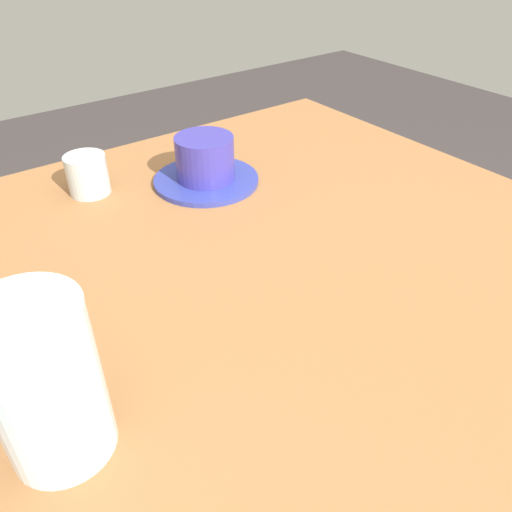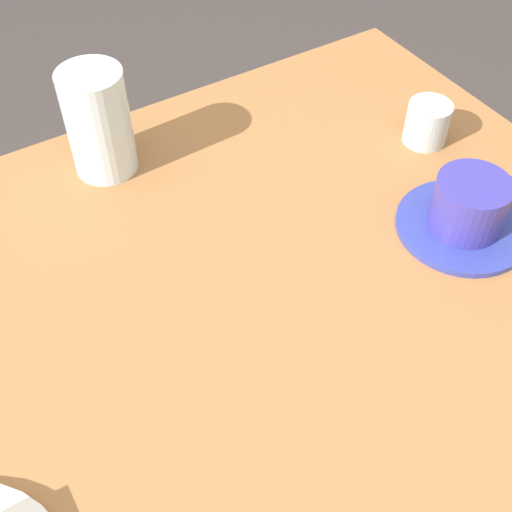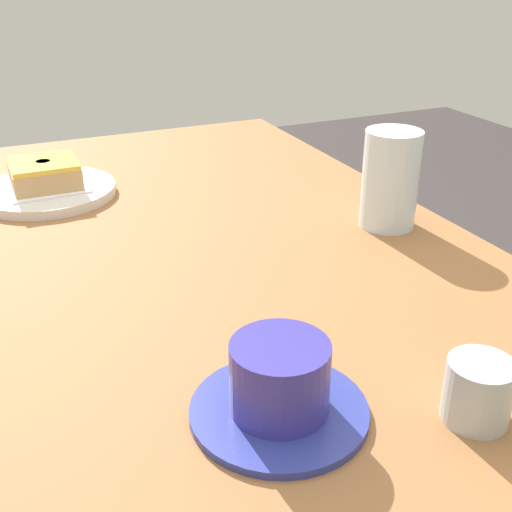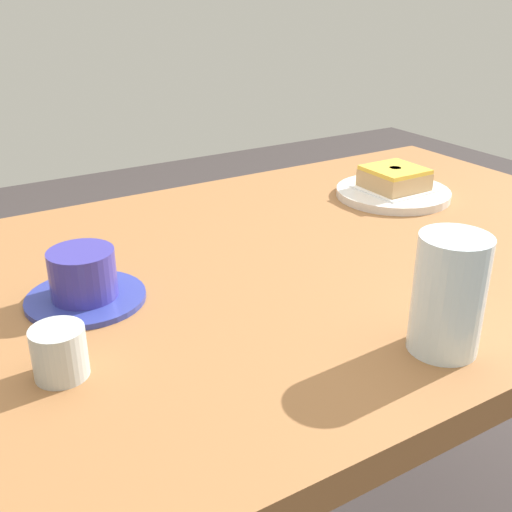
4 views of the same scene
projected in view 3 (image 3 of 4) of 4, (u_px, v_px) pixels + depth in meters
The scene contains 7 objects.
table at pixel (175, 301), 0.90m from camera, with size 1.14×0.78×0.73m.
plate_glazed_square at pixel (47, 191), 1.03m from camera, with size 0.21×0.21×0.01m, color silver.
napkin_glazed_square at pixel (47, 186), 1.02m from camera, with size 0.12×0.12×0.00m, color white.
donut_glazed_square at pixel (45, 173), 1.02m from camera, with size 0.10×0.10×0.04m.
water_glass at pixel (390, 179), 0.90m from camera, with size 0.08×0.08×0.14m, color silver.
coffee_cup at pixel (279, 386), 0.54m from camera, with size 0.15×0.15×0.07m.
sugar_jar at pixel (478, 391), 0.54m from camera, with size 0.06×0.06×0.06m, color #B2B9B7.
Camera 3 is at (-0.76, 0.22, 1.10)m, focal length 45.49 mm.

